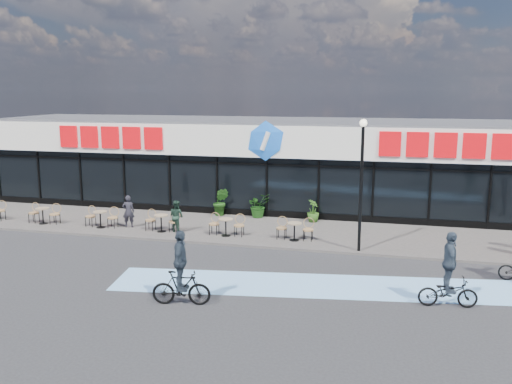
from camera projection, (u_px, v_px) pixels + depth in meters
ground at (225, 262)px, 19.65m from camera, size 120.00×120.00×0.00m
sidewalk at (254, 230)px, 23.94m from camera, size 44.00×5.00×0.10m
bike_lane at (331, 286)px, 17.29m from camera, size 14.17×4.13×0.01m
building at (279, 163)px, 28.69m from camera, size 30.60×6.57×4.75m
lamp_post at (362, 174)px, 20.17m from camera, size 0.28×0.28×5.01m
bistro_set_1 at (44, 214)px, 24.89m from camera, size 1.54×0.62×0.90m
bistro_set_2 at (101, 217)px, 24.20m from camera, size 1.54×0.62×0.90m
bistro_set_3 at (162, 221)px, 23.52m from camera, size 1.54×0.62×0.90m
bistro_set_4 at (226, 225)px, 22.84m from camera, size 1.54×0.62×0.90m
bistro_set_5 at (295, 229)px, 22.15m from camera, size 1.54×0.62×0.90m
potted_plant_left at (221, 202)px, 26.37m from camera, size 0.79×0.66×1.36m
potted_plant_mid at (258, 205)px, 26.03m from camera, size 1.40×1.40×1.18m
potted_plant_right at (313, 211)px, 25.16m from camera, size 0.63×0.63×1.03m
patron_left at (128, 211)px, 24.12m from camera, size 0.61×0.50×1.46m
patron_right at (177, 216)px, 23.35m from camera, size 0.83×0.76×1.39m
cyclist_a at (449, 278)px, 15.49m from camera, size 1.73×1.09×2.24m
cyclist_c at (181, 275)px, 15.63m from camera, size 1.77×1.10×2.23m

